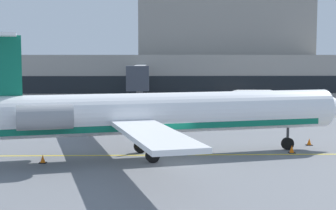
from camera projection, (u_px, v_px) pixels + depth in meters
The scene contains 10 objects.
ground at pixel (174, 162), 33.66m from camera, with size 120.00×120.00×0.11m.
terminal_building at pixel (202, 55), 80.44m from camera, with size 68.70×14.23×20.47m.
jet_bridge_west at pixel (140, 76), 62.47m from camera, with size 2.40×19.58×5.88m.
regional_jet at pixel (155, 114), 34.81m from camera, with size 30.21×24.21×8.28m.
pushback_tractor at pixel (27, 115), 51.73m from camera, with size 2.51×3.83×2.13m.
belt_loader at pixel (306, 105), 62.12m from camera, with size 2.12×4.18×2.15m.
fuel_tank at pixel (253, 100), 63.40m from camera, with size 6.55×2.59×2.77m.
safety_cone_alpha at pixel (309, 142), 39.71m from camera, with size 0.47×0.47×0.55m.
safety_cone_bravo at pixel (43, 159), 33.06m from camera, with size 0.47×0.47×0.55m.
safety_cone_charlie at pixel (292, 150), 36.53m from camera, with size 0.47×0.47×0.55m.
Camera 1 is at (-1.35, -33.13, 6.85)m, focal length 54.73 mm.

